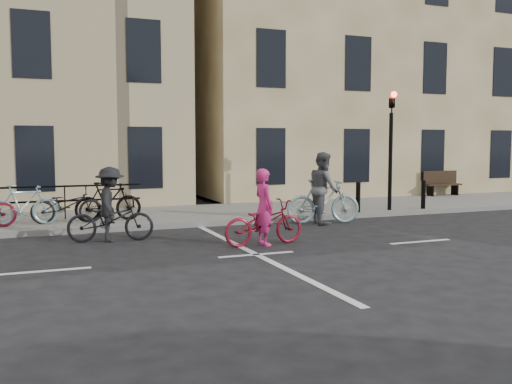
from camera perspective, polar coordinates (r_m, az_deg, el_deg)
name	(u,v)px	position (r m, az deg, el deg)	size (l,w,h in m)	color
ground	(256,255)	(11.49, 0.03, -6.29)	(120.00, 120.00, 0.00)	black
sidewalk	(38,222)	(16.61, -20.95, -2.86)	(46.00, 4.00, 0.15)	slate
building_east	(333,57)	(27.20, 7.71, 13.20)	(14.00, 10.00, 12.00)	tan
traffic_light	(391,136)	(18.08, 13.35, 5.51)	(0.18, 0.30, 3.90)	black
bollard_east	(358,197)	(17.42, 10.17, -0.51)	(0.14, 0.14, 0.90)	black
bollard_west	(423,194)	(18.80, 16.39, -0.24)	(0.14, 0.14, 0.90)	black
bench	(441,182)	(23.75, 18.05, 0.95)	(1.60, 0.41, 0.97)	black
cyclist_pink	(264,219)	(12.49, 0.79, -2.68)	(1.94, 0.83, 1.68)	maroon
cyclist_grey	(323,195)	(15.83, 6.76, -0.27)	(2.13, 1.10, 1.99)	#89ADB4
cyclist_dark	(110,212)	(13.34, -14.35, -1.96)	(1.98, 1.17, 1.70)	black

